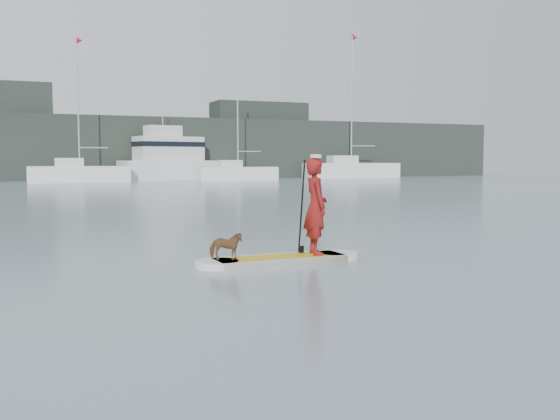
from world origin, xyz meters
name	(u,v)px	position (x,y,z in m)	size (l,w,h in m)	color
ground	(371,269)	(0.00, 0.00, 0.00)	(140.00, 140.00, 0.00)	slate
paddleboard	(280,260)	(-1.25, 1.22, 0.06)	(3.30, 0.87, 0.12)	gold
paddler	(316,206)	(-0.50, 1.25, 1.05)	(0.68, 0.44, 1.85)	maroon
white_cap	(316,156)	(-0.50, 1.25, 2.01)	(0.22, 0.22, 0.07)	silver
dog	(226,246)	(-2.33, 1.19, 0.38)	(0.28, 0.61, 0.51)	brown
paddle	(302,218)	(-0.69, 1.49, 0.80)	(0.10, 0.30, 2.00)	black
sailboat_d	(79,172)	(-1.38, 45.45, 0.86)	(8.31, 3.01, 12.04)	white
sailboat_e	(237,172)	(12.35, 44.53, 0.73)	(7.32, 3.21, 10.26)	white
sailboat_f	(350,169)	(25.39, 46.99, 0.98)	(9.94, 3.80, 14.54)	white
motor_yacht_a	(175,160)	(7.48, 48.44, 1.87)	(11.54, 5.61, 6.64)	white
shore_mass	(87,148)	(0.00, 53.00, 3.00)	(90.00, 6.00, 6.00)	black
shore_building_east	(259,140)	(18.00, 54.00, 4.00)	(10.00, 4.00, 8.00)	black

